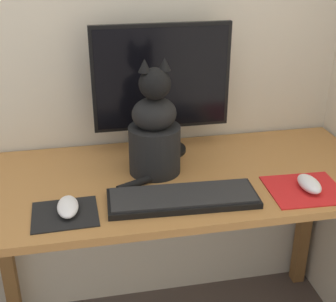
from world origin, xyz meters
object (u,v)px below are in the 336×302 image
(keyboard, at_px, (183,198))
(cat, at_px, (154,132))
(computer_mouse_right, at_px, (309,184))
(monitor, at_px, (162,85))
(computer_mouse_left, at_px, (68,207))

(keyboard, distance_m, cat, 0.24)
(computer_mouse_right, bearing_deg, keyboard, 178.25)
(keyboard, bearing_deg, monitor, 92.06)
(keyboard, distance_m, computer_mouse_right, 0.39)
(computer_mouse_left, bearing_deg, cat, 35.29)
(monitor, relative_size, keyboard, 1.06)
(keyboard, xyz_separation_m, computer_mouse_right, (0.39, -0.01, 0.01))
(computer_mouse_left, distance_m, cat, 0.36)
(monitor, relative_size, computer_mouse_right, 4.24)
(computer_mouse_left, bearing_deg, keyboard, -0.33)
(monitor, xyz_separation_m, keyboard, (-0.00, -0.35, -0.23))
(keyboard, relative_size, computer_mouse_right, 4.02)
(monitor, height_order, cat, monitor)
(keyboard, height_order, computer_mouse_right, computer_mouse_right)
(monitor, relative_size, computer_mouse_left, 4.11)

